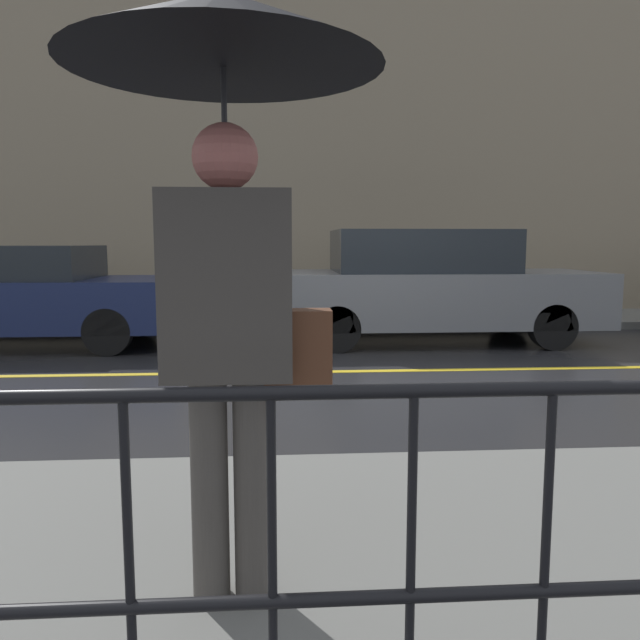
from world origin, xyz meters
name	(u,v)px	position (x,y,z in m)	size (l,w,h in m)	color
ground_plane	(368,371)	(0.00, 0.00, 0.00)	(80.00, 80.00, 0.00)	#262628
sidewalk_near	(515,563)	(0.00, -4.32, 0.06)	(28.00, 2.54, 0.12)	slate
sidewalk_far	(335,321)	(0.00, 4.06, 0.06)	(28.00, 2.03, 0.12)	slate
lane_marking	(368,371)	(0.00, 0.00, 0.00)	(25.20, 0.12, 0.01)	gold
building_storefront	(329,146)	(0.00, 5.23, 3.23)	(28.00, 0.30, 6.46)	gray
pedestrian	(226,125)	(-1.18, -4.57, 1.83)	(1.09, 1.09, 2.14)	#4C4742
car_navy	(17,295)	(-4.58, 2.03, 0.71)	(4.44, 1.82, 1.39)	#19234C
car_grey	(429,286)	(1.17, 2.03, 0.80)	(4.67, 1.80, 1.60)	slate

